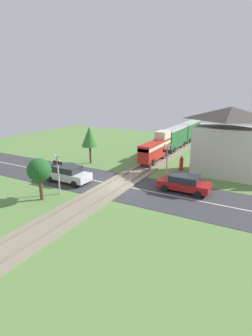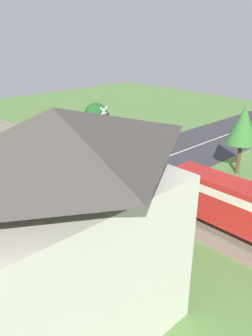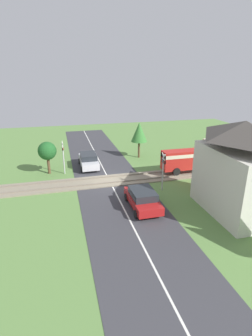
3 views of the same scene
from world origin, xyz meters
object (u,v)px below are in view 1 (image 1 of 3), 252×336
Objects in this scene: station_building at (228,143)px; crossing_signal_west_approach at (58,169)px; car_far_side at (184,183)px; crossing_signal_east_approach at (167,156)px; pedestrian_by_station at (181,164)px; train at (176,137)px; car_near_crossing at (68,174)px.

crossing_signal_west_approach is at bearing -133.12° from station_building.
crossing_signal_east_approach reaches higher than car_far_side.
station_building is 5.05m from pedestrian_by_station.
car_far_side is at bearing -109.70° from station_building.
crossing_signal_east_approach is at bearing -75.73° from train.
train reaches higher than car_near_crossing.
car_far_side is at bearing -70.26° from pedestrian_by_station.
train is 13.57× the size of pedestrian_by_station.
pedestrian_by_station is (6.80, 11.16, -1.43)m from crossing_signal_west_approach.
car_far_side is at bearing -69.11° from train.
crossing_signal_west_approach is 1.00× the size of crossing_signal_east_approach.
car_near_crossing is at bearing -164.23° from car_far_side.
car_near_crossing is 10.60m from car_far_side.
train is 5.08× the size of car_far_side.
train is at bearing 111.58° from pedestrian_by_station.
train is 18.41m from car_near_crossing.
train is at bearing 75.83° from car_near_crossing.
crossing_signal_west_approach is 16.27m from station_building.
station_building reaches higher than crossing_signal_west_approach.
pedestrian_by_station reaches higher than car_near_crossing.
car_far_side is 1.26× the size of crossing_signal_east_approach.
crossing_signal_east_approach is (6.26, 8.15, 0.00)m from crossing_signal_west_approach.
crossing_signal_east_approach reaches higher than pedestrian_by_station.
station_building reaches higher than train.
crossing_signal_east_approach is at bearing -100.31° from pedestrian_by_station.
station_building is 4.23× the size of pedestrian_by_station.
car_far_side is 7.19m from station_building.
car_near_crossing is 1.02× the size of car_far_side.
station_building is at bearing -47.20° from train.
station_building is at bearing 9.13° from pedestrian_by_station.
train reaches higher than car_far_side.
car_far_side is at bearing -45.69° from crossing_signal_east_approach.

